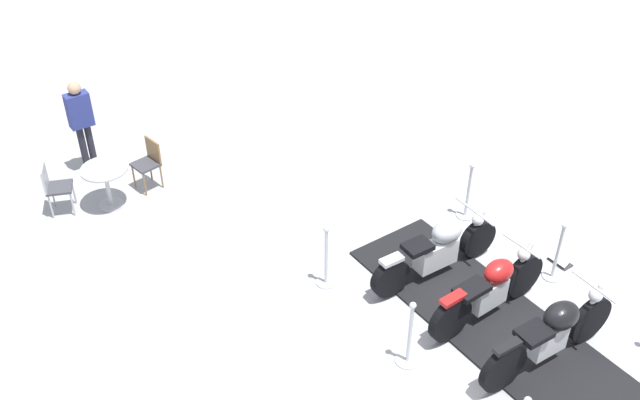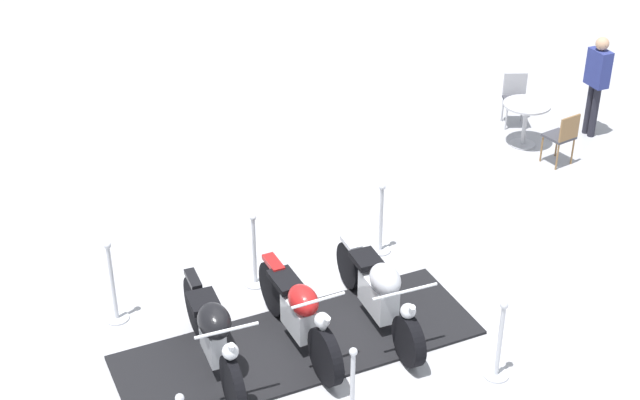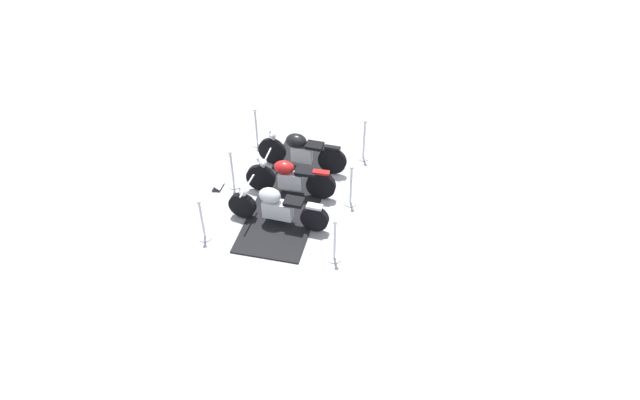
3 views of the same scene
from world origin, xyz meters
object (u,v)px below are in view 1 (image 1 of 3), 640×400
(motorcycle_black, at_px, (553,332))
(cafe_table, at_px, (106,178))
(motorcycle_chrome, at_px, (439,249))
(bystander_person, at_px, (81,119))
(info_placard, at_px, (561,260))
(motorcycle_maroon, at_px, (490,289))
(stanchion_right_rear, at_px, (467,198))
(cafe_chair_across_table, at_px, (149,161))
(stanchion_left_rear, at_px, (326,264))
(stanchion_left_mid, at_px, (409,343))
(cafe_chair_near_table, at_px, (54,185))
(stanchion_right_mid, at_px, (556,258))

(motorcycle_black, relative_size, cafe_table, 2.61)
(motorcycle_chrome, bearing_deg, motorcycle_black, -87.32)
(motorcycle_chrome, xyz_separation_m, bystander_person, (3.16, 5.67, 0.55))
(info_placard, height_order, cafe_table, cafe_table)
(motorcycle_maroon, relative_size, stanchion_right_rear, 1.77)
(info_placard, distance_m, cafe_chair_across_table, 6.90)
(stanchion_right_rear, xyz_separation_m, bystander_person, (1.77, 6.42, 0.68))
(stanchion_left_rear, bearing_deg, motorcycle_maroon, -109.99)
(stanchion_left_mid, bearing_deg, stanchion_right_rear, -25.29)
(stanchion_right_rear, height_order, bystander_person, bystander_person)
(motorcycle_chrome, distance_m, stanchion_right_rear, 1.58)
(info_placard, bearing_deg, cafe_chair_near_table, -134.40)
(motorcycle_maroon, height_order, stanchion_right_mid, motorcycle_maroon)
(stanchion_right_rear, bearing_deg, motorcycle_chrome, 151.49)
(motorcycle_maroon, height_order, motorcycle_chrome, motorcycle_maroon)
(bystander_person, bearing_deg, stanchion_left_rear, 19.87)
(stanchion_right_mid, bearing_deg, cafe_table, 72.24)
(stanchion_right_mid, bearing_deg, motorcycle_chrome, 84.49)
(info_placard, distance_m, cafe_table, 7.33)
(motorcycle_maroon, xyz_separation_m, bystander_person, (4.05, 6.21, 0.53))
(stanchion_right_rear, distance_m, cafe_table, 5.92)
(motorcycle_chrome, xyz_separation_m, info_placard, (0.14, -1.94, -0.44))
(stanchion_right_rear, relative_size, stanchion_left_rear, 0.98)
(cafe_table, bearing_deg, cafe_chair_across_table, -49.25)
(motorcycle_maroon, distance_m, cafe_table, 6.37)
(motorcycle_maroon, relative_size, cafe_chair_near_table, 2.07)
(cafe_chair_across_table, xyz_separation_m, bystander_person, (0.60, 1.16, 0.52))
(motorcycle_black, distance_m, cafe_chair_near_table, 7.94)
(cafe_chair_across_table, bearing_deg, stanchion_left_mid, 91.52)
(motorcycle_chrome, height_order, info_placard, motorcycle_chrome)
(stanchion_right_mid, xyz_separation_m, bystander_person, (3.32, 7.38, 0.68))
(motorcycle_chrome, bearing_deg, cafe_chair_across_table, 121.21)
(motorcycle_chrome, relative_size, stanchion_left_mid, 1.94)
(stanchion_right_rear, relative_size, stanchion_right_mid, 1.02)
(cafe_chair_near_table, bearing_deg, cafe_table, 0.00)
(stanchion_left_rear, relative_size, info_placard, 2.64)
(motorcycle_maroon, xyz_separation_m, motorcycle_chrome, (0.89, 0.54, -0.01))
(cafe_chair_across_table, bearing_deg, motorcycle_chrome, 109.66)
(stanchion_right_mid, xyz_separation_m, info_placard, (0.31, -0.23, -0.31))
(info_placard, bearing_deg, stanchion_left_mid, -87.44)
(motorcycle_maroon, relative_size, cafe_table, 2.38)
(stanchion_right_mid, height_order, bystander_person, bystander_person)
(motorcycle_black, xyz_separation_m, motorcycle_chrome, (1.77, 1.10, -0.06))
(info_placard, bearing_deg, cafe_chair_across_table, -142.37)
(cafe_table, bearing_deg, motorcycle_chrome, -111.55)
(motorcycle_chrome, height_order, cafe_chair_near_table, motorcycle_chrome)
(stanchion_left_rear, bearing_deg, stanchion_right_mid, -91.11)
(stanchion_right_mid, bearing_deg, stanchion_right_rear, 31.80)
(motorcycle_maroon, height_order, cafe_table, motorcycle_maroon)
(stanchion_right_rear, bearing_deg, cafe_table, 83.78)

